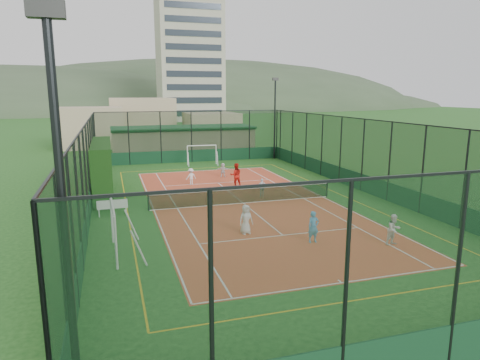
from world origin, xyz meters
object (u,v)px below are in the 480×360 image
(child_near_right, at_px, (394,230))
(coach, at_px, (236,175))
(floodlight_sw, at_px, (66,241))
(white_bench, at_px, (112,207))
(futsal_goal_far, at_px, (202,155))
(child_near_mid, at_px, (313,227))
(futsal_goal_near, at_px, (114,231))
(child_far_back, at_px, (223,170))
(child_near_left, at_px, (246,219))
(clubhouse, at_px, (183,141))
(child_far_left, at_px, (191,177))
(child_far_right, at_px, (262,188))
(floodlight_ne, at_px, (275,119))
(apartment_tower, at_px, (189,58))

(child_near_right, distance_m, coach, 14.10)
(floodlight_sw, height_order, white_bench, floodlight_sw)
(futsal_goal_far, relative_size, child_near_mid, 1.94)
(child_near_mid, bearing_deg, white_bench, 141.53)
(futsal_goal_near, bearing_deg, futsal_goal_far, -23.06)
(floodlight_sw, xyz_separation_m, futsal_goal_near, (0.81, 10.00, -3.05))
(white_bench, bearing_deg, child_far_back, 43.53)
(child_near_left, bearing_deg, clubhouse, 77.56)
(child_far_left, relative_size, child_far_right, 1.01)
(futsal_goal_far, relative_size, child_far_back, 2.47)
(child_near_left, xyz_separation_m, child_far_right, (3.31, 6.82, -0.11))
(floodlight_ne, relative_size, futsal_goal_near, 2.49)
(child_near_right, xyz_separation_m, child_far_right, (-2.58, 10.25, -0.09))
(white_bench, distance_m, coach, 10.02)
(child_near_left, bearing_deg, child_far_back, 70.61)
(child_far_left, xyz_separation_m, child_far_right, (3.77, -5.14, -0.01))
(floodlight_sw, distance_m, futsal_goal_near, 10.49)
(child_near_left, bearing_deg, futsal_goal_near, 179.97)
(apartment_tower, height_order, child_far_right, apartment_tower)
(coach, bearing_deg, futsal_goal_far, -83.46)
(futsal_goal_far, bearing_deg, clubhouse, 99.29)
(futsal_goal_far, xyz_separation_m, coach, (0.28, -10.50, -0.03))
(floodlight_ne, relative_size, child_near_mid, 5.64)
(futsal_goal_near, relative_size, futsal_goal_far, 1.17)
(futsal_goal_near, distance_m, child_near_mid, 8.82)
(child_far_left, distance_m, coach, 3.45)
(floodlight_sw, distance_m, clubhouse, 39.63)
(white_bench, relative_size, child_far_left, 1.34)
(floodlight_ne, height_order, apartment_tower, apartment_tower)
(child_far_right, distance_m, coach, 3.54)
(child_near_left, relative_size, child_far_back, 1.26)
(child_near_left, height_order, child_far_back, child_near_left)
(futsal_goal_far, distance_m, child_far_back, 6.56)
(floodlight_ne, bearing_deg, white_bench, -134.12)
(child_far_right, bearing_deg, child_far_left, -42.24)
(clubhouse, relative_size, child_near_mid, 10.39)
(apartment_tower, distance_m, white_bench, 85.90)
(child_near_mid, bearing_deg, child_near_left, 143.23)
(coach, bearing_deg, child_far_back, -85.94)
(floodlight_ne, xyz_separation_m, child_near_left, (-10.23, -22.22, -3.39))
(clubhouse, distance_m, futsal_goal_near, 29.65)
(white_bench, relative_size, futsal_goal_near, 0.50)
(floodlight_ne, height_order, child_near_mid, floodlight_ne)
(apartment_tower, bearing_deg, child_near_mid, -97.02)
(futsal_goal_near, distance_m, child_near_right, 12.29)
(floodlight_sw, bearing_deg, coach, 65.92)
(floodlight_ne, bearing_deg, child_near_left, -114.72)
(white_bench, relative_size, coach, 0.95)
(coach, bearing_deg, apartment_tower, -93.15)
(apartment_tower, bearing_deg, coach, -98.17)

